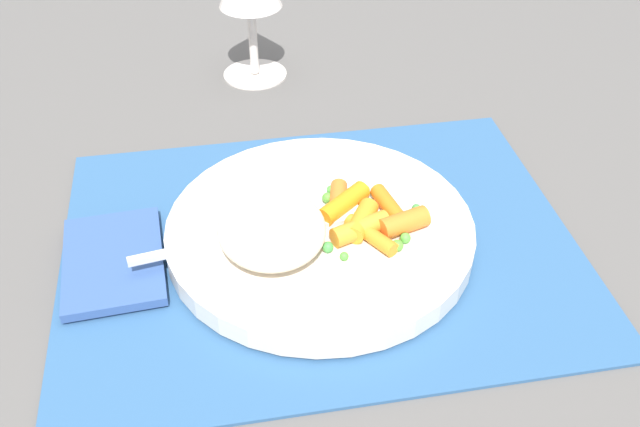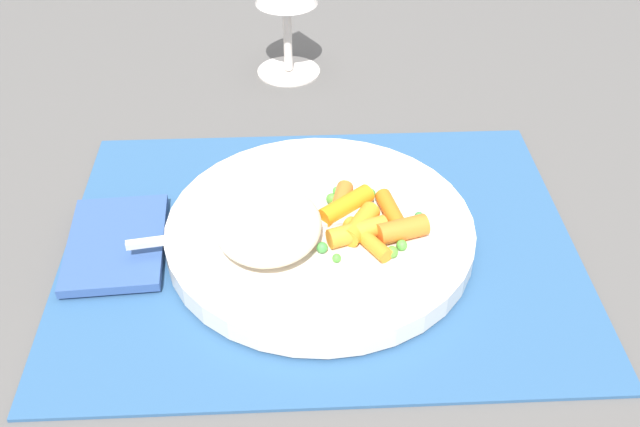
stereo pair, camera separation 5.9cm
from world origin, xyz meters
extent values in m
plane|color=#565451|center=(0.00, 0.00, 0.00)|extent=(2.40, 2.40, 0.00)
cube|color=#2D5684|center=(0.00, 0.00, 0.00)|extent=(0.43, 0.33, 0.01)
cylinder|color=silver|center=(0.00, 0.00, 0.02)|extent=(0.26, 0.26, 0.02)
ellipsoid|color=beige|center=(-0.04, -0.02, 0.04)|extent=(0.09, 0.09, 0.04)
cylinder|color=orange|center=(0.02, 0.01, 0.03)|extent=(0.05, 0.05, 0.02)
cylinder|color=orange|center=(0.06, 0.00, 0.03)|extent=(0.02, 0.06, 0.01)
cylinder|color=orange|center=(0.03, -0.01, 0.03)|extent=(0.04, 0.04, 0.02)
cylinder|color=orange|center=(0.04, -0.03, 0.03)|extent=(0.04, 0.05, 0.01)
cylinder|color=orange|center=(0.02, 0.02, 0.03)|extent=(0.02, 0.04, 0.01)
cylinder|color=orange|center=(0.07, -0.02, 0.03)|extent=(0.04, 0.03, 0.02)
cylinder|color=orange|center=(0.03, -0.02, 0.03)|extent=(0.05, 0.03, 0.02)
sphere|color=green|center=(0.01, -0.05, 0.03)|extent=(0.01, 0.01, 0.01)
sphere|color=green|center=(0.00, -0.04, 0.03)|extent=(0.01, 0.01, 0.01)
sphere|color=green|center=(0.00, 0.00, 0.03)|extent=(0.01, 0.01, 0.01)
sphere|color=green|center=(0.02, 0.04, 0.03)|extent=(0.01, 0.01, 0.01)
sphere|color=green|center=(0.08, -0.01, 0.03)|extent=(0.01, 0.01, 0.01)
sphere|color=#4B9C30|center=(0.04, 0.03, 0.03)|extent=(0.01, 0.01, 0.01)
sphere|color=#529E34|center=(0.01, 0.03, 0.03)|extent=(0.01, 0.01, 0.01)
sphere|color=#4E9146|center=(0.03, 0.00, 0.03)|extent=(0.01, 0.01, 0.01)
sphere|color=#558D42|center=(0.06, 0.03, 0.03)|extent=(0.01, 0.01, 0.01)
sphere|color=#53B43B|center=(0.06, -0.04, 0.03)|extent=(0.01, 0.01, 0.01)
sphere|color=#3F8D3D|center=(0.08, 0.00, 0.03)|extent=(0.01, 0.01, 0.01)
sphere|color=#56A033|center=(0.05, -0.04, 0.03)|extent=(0.01, 0.01, 0.01)
cube|color=silver|center=(0.01, 0.00, 0.03)|extent=(0.05, 0.02, 0.01)
cube|color=silver|center=(-0.08, -0.01, 0.03)|extent=(0.15, 0.03, 0.01)
cylinder|color=silver|center=(-0.02, 0.31, 0.00)|extent=(0.07, 0.07, 0.00)
cylinder|color=silver|center=(-0.02, 0.31, 0.04)|extent=(0.01, 0.01, 0.08)
cube|color=#33518C|center=(-0.17, 0.00, 0.01)|extent=(0.09, 0.12, 0.01)
camera|label=1|loc=(-0.08, -0.45, 0.41)|focal=40.47mm
camera|label=2|loc=(-0.02, -0.46, 0.41)|focal=40.47mm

